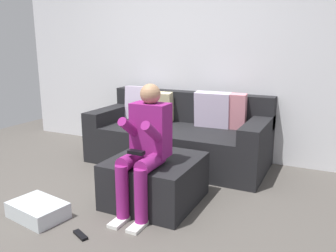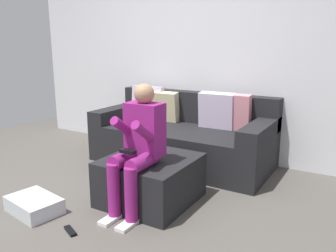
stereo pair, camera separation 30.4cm
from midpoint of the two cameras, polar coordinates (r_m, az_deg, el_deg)
ground_plane at (r=3.40m, az=-10.46°, el=-12.39°), size 6.60×6.60×0.00m
wall_back at (r=4.73m, az=5.07°, el=11.83°), size 5.08×0.10×2.68m
couch_sectional at (r=4.36m, az=4.61°, el=-1.72°), size 2.17×0.98×0.91m
ottoman at (r=3.32m, az=-0.23°, el=-8.81°), size 0.78×0.82×0.43m
person_seated at (r=3.01m, az=-2.05°, el=-2.97°), size 0.33×0.61×1.13m
storage_bin at (r=3.33m, az=-18.61°, el=-12.20°), size 0.53×0.40×0.14m
remote_near_ottoman at (r=2.96m, az=-12.79°, el=-16.47°), size 0.17×0.11×0.02m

